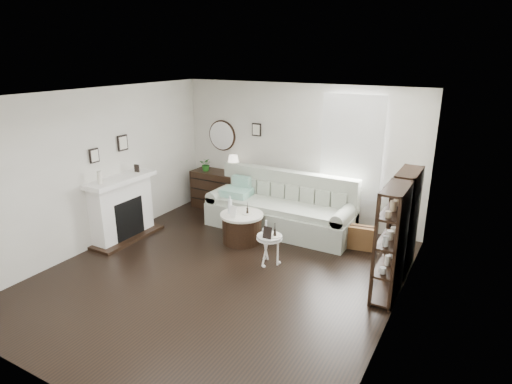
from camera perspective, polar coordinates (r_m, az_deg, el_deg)
The scene contains 18 objects.
room at distance 8.12m, azimuth 10.17°, elevation 6.13°, with size 5.50×5.50×5.50m.
fireplace at distance 8.07m, azimuth -17.37°, elevation -2.31°, with size 0.50×1.40×1.84m.
shelf_unit_far at distance 6.89m, azimuth 19.15°, elevation -3.69°, with size 0.30×0.80×1.60m.
shelf_unit_near at distance 6.07m, azimuth 17.54°, elevation -6.52°, with size 0.30×0.80×1.60m.
sofa at distance 8.19m, azimuth 3.37°, elevation -2.54°, with size 2.79×0.97×1.09m.
quilt at distance 8.40m, azimuth -2.62°, elevation -0.04°, with size 0.55×0.45×0.14m, color #217B63.
suitcase at distance 7.64m, azimuth 13.27°, elevation -5.86°, with size 0.61×0.20×0.41m, color brown.
dresser at distance 9.27m, azimuth -4.82°, elevation 0.24°, with size 1.22×0.52×0.81m.
table_lamp at distance 8.91m, azimuth -3.02°, elevation 3.63°, with size 0.26×0.26×0.41m, color #F1E2CB, non-canonical shape.
potted_plant at distance 9.25m, azimuth -6.66°, elevation 3.69°, with size 0.26×0.22×0.29m, color #20601B.
drum_table at distance 7.66m, azimuth -1.89°, elevation -4.74°, with size 0.76×0.76×0.53m.
pedestal_table at distance 6.79m, azimuth 1.81°, elevation -6.16°, with size 0.41×0.41×0.50m.
eiffel_drum at distance 7.53m, azimuth -1.15°, elevation -2.22°, with size 0.11×0.11×0.19m, color black, non-canonical shape.
bottle_drum at distance 7.53m, azimuth -3.50°, elevation -1.71°, with size 0.08×0.08×0.32m, color silver.
card_frame_drum at distance 7.40m, azimuth -3.03°, elevation -2.59°, with size 0.15×0.01×0.20m, color white.
eiffel_ped at distance 6.72m, azimuth 2.54°, elevation -5.10°, with size 0.12×0.12×0.20m, color black, non-canonical shape.
flask_ped at distance 6.77m, azimuth 1.35°, elevation -4.73°, with size 0.13×0.13×0.24m, color silver, non-canonical shape.
card_frame_ped at distance 6.64m, azimuth 1.53°, elevation -5.44°, with size 0.14×0.01×0.19m, color black.
Camera 1 is at (3.31, -4.82, 3.25)m, focal length 30.00 mm.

